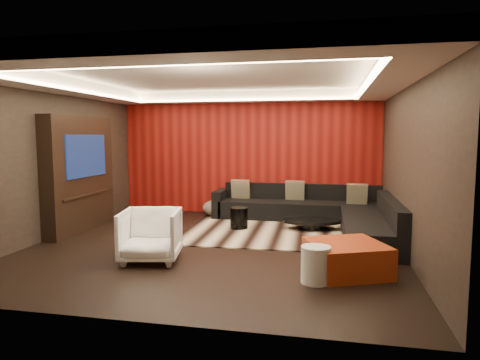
% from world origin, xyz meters
% --- Properties ---
extents(floor, '(6.00, 6.00, 0.02)m').
position_xyz_m(floor, '(0.00, 0.00, -0.01)').
color(floor, black).
rests_on(floor, ground).
extents(ceiling, '(6.00, 6.00, 0.02)m').
position_xyz_m(ceiling, '(0.00, 0.00, 2.81)').
color(ceiling, silver).
rests_on(ceiling, ground).
extents(wall_back, '(6.00, 0.02, 2.80)m').
position_xyz_m(wall_back, '(0.00, 3.01, 1.40)').
color(wall_back, black).
rests_on(wall_back, ground).
extents(wall_left, '(0.02, 6.00, 2.80)m').
position_xyz_m(wall_left, '(-3.01, 0.00, 1.40)').
color(wall_left, black).
rests_on(wall_left, ground).
extents(wall_right, '(0.02, 6.00, 2.80)m').
position_xyz_m(wall_right, '(3.01, 0.00, 1.40)').
color(wall_right, black).
rests_on(wall_right, ground).
extents(red_feature_wall, '(5.98, 0.05, 2.78)m').
position_xyz_m(red_feature_wall, '(0.00, 2.97, 1.40)').
color(red_feature_wall, '#6B0C0A').
rests_on(red_feature_wall, ground).
extents(soffit_back, '(6.00, 0.60, 0.22)m').
position_xyz_m(soffit_back, '(0.00, 2.70, 2.69)').
color(soffit_back, silver).
rests_on(soffit_back, ground).
extents(soffit_front, '(6.00, 0.60, 0.22)m').
position_xyz_m(soffit_front, '(0.00, -2.70, 2.69)').
color(soffit_front, silver).
rests_on(soffit_front, ground).
extents(soffit_left, '(0.60, 4.80, 0.22)m').
position_xyz_m(soffit_left, '(-2.70, 0.00, 2.69)').
color(soffit_left, silver).
rests_on(soffit_left, ground).
extents(soffit_right, '(0.60, 4.80, 0.22)m').
position_xyz_m(soffit_right, '(2.70, 0.00, 2.69)').
color(soffit_right, silver).
rests_on(soffit_right, ground).
extents(cove_back, '(4.80, 0.08, 0.04)m').
position_xyz_m(cove_back, '(0.00, 2.36, 2.60)').
color(cove_back, '#FFD899').
rests_on(cove_back, ground).
extents(cove_front, '(4.80, 0.08, 0.04)m').
position_xyz_m(cove_front, '(0.00, -2.36, 2.60)').
color(cove_front, '#FFD899').
rests_on(cove_front, ground).
extents(cove_left, '(0.08, 4.80, 0.04)m').
position_xyz_m(cove_left, '(-2.36, 0.00, 2.60)').
color(cove_left, '#FFD899').
rests_on(cove_left, ground).
extents(cove_right, '(0.08, 4.80, 0.04)m').
position_xyz_m(cove_right, '(2.36, 0.00, 2.60)').
color(cove_right, '#FFD899').
rests_on(cove_right, ground).
extents(tv_surround, '(0.30, 2.00, 2.20)m').
position_xyz_m(tv_surround, '(-2.85, 0.60, 1.10)').
color(tv_surround, black).
rests_on(tv_surround, ground).
extents(tv_screen, '(0.04, 1.30, 0.80)m').
position_xyz_m(tv_screen, '(-2.69, 0.60, 1.45)').
color(tv_screen, black).
rests_on(tv_screen, ground).
extents(tv_shelf, '(0.04, 1.60, 0.04)m').
position_xyz_m(tv_shelf, '(-2.69, 0.60, 0.70)').
color(tv_shelf, black).
rests_on(tv_shelf, ground).
extents(rug, '(4.08, 3.11, 0.02)m').
position_xyz_m(rug, '(1.14, 1.38, 0.01)').
color(rug, beige).
rests_on(rug, floor).
extents(coffee_table, '(1.25, 1.25, 0.19)m').
position_xyz_m(coffee_table, '(1.53, 1.51, 0.11)').
color(coffee_table, black).
rests_on(coffee_table, rug).
extents(drum_stool, '(0.39, 0.39, 0.41)m').
position_xyz_m(drum_stool, '(0.13, 1.31, 0.22)').
color(drum_stool, black).
rests_on(drum_stool, rug).
extents(striped_pouf, '(0.73, 0.73, 0.37)m').
position_xyz_m(striped_pouf, '(-0.61, 2.48, 0.20)').
color(striped_pouf, beige).
rests_on(striped_pouf, rug).
extents(white_side_table, '(0.41, 0.41, 0.46)m').
position_xyz_m(white_side_table, '(1.70, -1.49, 0.23)').
color(white_side_table, white).
rests_on(white_side_table, floor).
extents(orange_ottoman, '(1.23, 1.23, 0.41)m').
position_xyz_m(orange_ottoman, '(2.09, -1.03, 0.21)').
color(orange_ottoman, '#9E2B14').
rests_on(orange_ottoman, floor).
extents(armchair, '(0.97, 0.99, 0.77)m').
position_xyz_m(armchair, '(-0.70, -1.04, 0.38)').
color(armchair, white).
rests_on(armchair, floor).
extents(sectional_sofa, '(3.65, 3.50, 0.75)m').
position_xyz_m(sectional_sofa, '(1.73, 1.86, 0.26)').
color(sectional_sofa, black).
rests_on(sectional_sofa, floor).
extents(throw_pillows, '(2.97, 0.53, 0.44)m').
position_xyz_m(throw_pillows, '(1.14, 2.60, 0.62)').
color(throw_pillows, '#BFB48C').
rests_on(throw_pillows, sectional_sofa).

